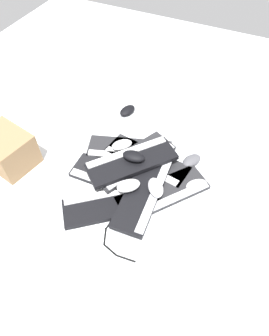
% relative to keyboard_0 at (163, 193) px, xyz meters
% --- Properties ---
extents(ground_plane, '(3.20, 3.20, 0.00)m').
position_rel_keyboard_0_xyz_m(ground_plane, '(-0.16, 0.12, -0.01)').
color(ground_plane, silver).
extents(keyboard_0, '(0.39, 0.44, 0.03)m').
position_rel_keyboard_0_xyz_m(keyboard_0, '(0.00, 0.00, 0.00)').
color(keyboard_0, '#232326').
rests_on(keyboard_0, ground).
extents(keyboard_1, '(0.46, 0.21, 0.03)m').
position_rel_keyboard_0_xyz_m(keyboard_1, '(-0.15, 0.15, 0.00)').
color(keyboard_1, '#232326').
rests_on(keyboard_1, ground).
extents(keyboard_2, '(0.46, 0.28, 0.03)m').
position_rel_keyboard_0_xyz_m(keyboard_2, '(-0.26, 0.18, 0.00)').
color(keyboard_2, '#232326').
rests_on(keyboard_2, ground).
extents(keyboard_3, '(0.44, 0.16, 0.03)m').
position_rel_keyboard_0_xyz_m(keyboard_3, '(-0.25, -0.02, 0.00)').
color(keyboard_3, black).
rests_on(keyboard_3, ground).
extents(keyboard_4, '(0.44, 0.39, 0.03)m').
position_rel_keyboard_0_xyz_m(keyboard_4, '(-0.19, -0.16, 0.00)').
color(keyboard_4, black).
rests_on(keyboard_4, ground).
extents(keyboard_5, '(0.18, 0.45, 0.03)m').
position_rel_keyboard_0_xyz_m(keyboard_5, '(-0.08, -0.05, 0.03)').
color(keyboard_5, black).
rests_on(keyboard_5, keyboard_0).
extents(keyboard_6, '(0.32, 0.46, 0.03)m').
position_rel_keyboard_0_xyz_m(keyboard_6, '(-0.20, 0.10, 0.03)').
color(keyboard_6, '#232326').
rests_on(keyboard_6, keyboard_1).
extents(keyboard_7, '(0.40, 0.43, 0.03)m').
position_rel_keyboard_0_xyz_m(keyboard_7, '(-0.20, 0.07, 0.06)').
color(keyboard_7, black).
rests_on(keyboard_7, keyboard_6).
extents(mouse_0, '(0.12, 0.12, 0.04)m').
position_rel_keyboard_0_xyz_m(mouse_0, '(-0.15, -0.07, 0.07)').
color(mouse_0, silver).
rests_on(mouse_0, keyboard_5).
extents(mouse_1, '(0.13, 0.12, 0.04)m').
position_rel_keyboard_0_xyz_m(mouse_1, '(0.13, 0.11, 0.01)').
color(mouse_1, silver).
rests_on(mouse_1, ground).
extents(mouse_2, '(0.09, 0.12, 0.04)m').
position_rel_keyboard_0_xyz_m(mouse_2, '(-0.41, 0.46, 0.01)').
color(mouse_2, black).
rests_on(mouse_2, ground).
extents(mouse_3, '(0.12, 0.13, 0.04)m').
position_rel_keyboard_0_xyz_m(mouse_3, '(-0.03, -0.03, 0.07)').
color(mouse_3, '#B7B7BC').
rests_on(mouse_3, keyboard_5).
extents(mouse_4, '(0.11, 0.13, 0.04)m').
position_rel_keyboard_0_xyz_m(mouse_4, '(0.06, 0.25, 0.01)').
color(mouse_4, '#4C4C51').
rests_on(mouse_4, ground).
extents(mouse_5, '(0.12, 0.08, 0.04)m').
position_rel_keyboard_0_xyz_m(mouse_5, '(-0.19, 0.08, 0.10)').
color(mouse_5, black).
rests_on(mouse_5, keyboard_7).
extents(mouse_6, '(0.12, 0.13, 0.04)m').
position_rel_keyboard_0_xyz_m(mouse_6, '(-0.30, 0.17, 0.04)').
color(mouse_6, silver).
rests_on(mouse_6, keyboard_2).
extents(mouse_7, '(0.12, 0.08, 0.04)m').
position_rel_keyboard_0_xyz_m(mouse_7, '(-0.28, -0.01, 0.04)').
color(mouse_7, '#4C4C51').
rests_on(mouse_7, keyboard_3).
extents(cable_0, '(0.30, 0.51, 0.01)m').
position_rel_keyboard_0_xyz_m(cable_0, '(-0.06, -0.13, -0.01)').
color(cable_0, black).
rests_on(cable_0, ground).
extents(cardboard_box, '(0.28, 0.25, 0.18)m').
position_rel_keyboard_0_xyz_m(cardboard_box, '(-0.78, -0.14, 0.08)').
color(cardboard_box, olive).
rests_on(cardboard_box, ground).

